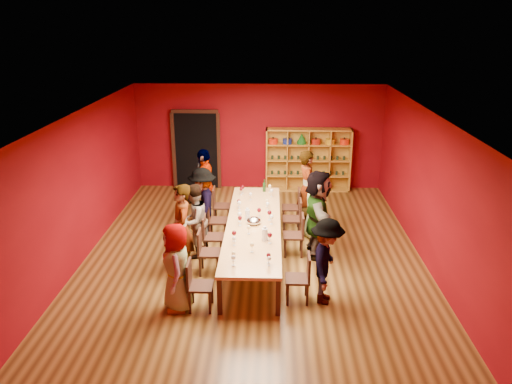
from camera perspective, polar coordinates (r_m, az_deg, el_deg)
room_shell at (r=9.99m, az=-0.30°, el=0.36°), size 7.10×9.10×3.04m
tasting_table at (r=10.28m, az=-0.29°, el=-3.86°), size 1.10×4.50×0.75m
doorway at (r=14.49m, az=-6.80°, el=4.79°), size 1.40×0.17×2.30m
shelving_unit at (r=14.30m, az=5.96°, el=4.04°), size 2.40×0.40×1.80m
chair_person_left_0 at (r=8.67m, az=-6.89°, el=-10.25°), size 0.42×0.42×0.89m
person_left_0 at (r=8.58m, az=-9.07°, el=-8.50°), size 0.57×0.84×1.56m
chair_person_left_1 at (r=9.78m, az=-5.81°, el=-6.56°), size 0.42×0.42×0.89m
person_left_1 at (r=9.67m, az=-8.49°, el=-4.29°), size 0.64×0.77×1.82m
chair_person_left_2 at (r=10.43m, az=-5.31°, el=-4.81°), size 0.42×0.42×0.89m
person_left_2 at (r=10.36m, az=-7.19°, el=-3.30°), size 0.69×0.87×1.57m
chair_person_left_3 at (r=11.23m, az=-4.77°, el=-2.96°), size 0.42×0.42×0.89m
person_left_3 at (r=11.14m, az=-6.09°, el=-1.37°), size 0.58×1.12×1.65m
chair_person_left_4 at (r=12.06m, az=-4.31°, el=-1.33°), size 0.42×0.42×0.89m
person_left_4 at (r=11.95m, az=-5.86°, el=0.62°), size 0.55×1.11×1.85m
chair_person_right_0 at (r=8.86m, az=5.29°, el=-9.50°), size 0.42×0.42×0.89m
person_right_0 at (r=8.76m, az=8.07°, el=-7.87°), size 0.63×1.07×1.56m
chair_person_right_2 at (r=10.48m, az=4.73°, el=-4.67°), size 0.42×0.42×0.89m
person_right_2 at (r=10.34m, az=7.06°, el=-2.47°), size 0.54×1.74×1.86m
chair_person_right_3 at (r=11.30m, az=4.52°, el=-2.80°), size 0.42×0.42×0.89m
person_right_3 at (r=11.24m, az=6.71°, el=-1.62°), size 0.54×0.80×1.50m
chair_person_right_4 at (r=11.97m, az=4.38°, el=-1.50°), size 0.42×0.42×0.89m
person_right_4 at (r=11.84m, az=5.86°, el=0.42°), size 0.59×0.74×1.85m
wine_glass_0 at (r=9.26m, az=-2.52°, el=-5.38°), size 0.07×0.07×0.19m
wine_glass_1 at (r=10.10m, az=-1.85°, el=-3.04°), size 0.09×0.09×0.21m
wine_glass_2 at (r=11.70m, az=1.79°, el=0.10°), size 0.08×0.08×0.19m
wine_glass_3 at (r=8.54m, az=-2.60°, el=-7.54°), size 0.08×0.08×0.20m
wine_glass_4 at (r=8.55m, az=1.51°, el=-7.64°), size 0.07×0.07×0.18m
wine_glass_5 at (r=9.41m, az=-2.52°, el=-4.76°), size 0.09×0.09×0.22m
wine_glass_6 at (r=11.05m, az=-1.98°, el=-1.09°), size 0.08×0.08×0.19m
wine_glass_7 at (r=10.49m, az=0.36°, el=-2.14°), size 0.09×0.09×0.22m
wine_glass_8 at (r=8.72m, az=-2.58°, el=-7.07°), size 0.07×0.07×0.18m
wine_glass_9 at (r=11.92m, az=-1.55°, el=0.52°), size 0.08×0.08×0.20m
wine_glass_10 at (r=9.47m, az=1.40°, el=-4.82°), size 0.07×0.07×0.18m
wine_glass_11 at (r=8.63m, az=1.44°, el=-7.29°), size 0.08×0.08×0.19m
wine_glass_12 at (r=9.32m, az=1.59°, el=-5.00°), size 0.09×0.09×0.22m
wine_glass_13 at (r=9.72m, az=-0.85°, el=-4.10°), size 0.08×0.08×0.19m
wine_glass_14 at (r=10.28m, az=-1.89°, el=-2.61°), size 0.09×0.09×0.22m
wine_glass_15 at (r=11.10m, az=1.29°, el=-1.05°), size 0.07×0.07×0.18m
wine_glass_16 at (r=11.49m, az=-0.62°, el=-0.30°), size 0.07×0.07×0.18m
wine_glass_17 at (r=8.99m, az=-0.47°, el=-6.09°), size 0.08×0.08×0.20m
wine_glass_18 at (r=10.35m, az=1.55°, el=-2.42°), size 0.09×0.09×0.22m
wine_glass_19 at (r=12.00m, az=1.59°, el=0.63°), size 0.08×0.08×0.20m
wine_glass_20 at (r=10.88m, az=-1.92°, el=-1.31°), size 0.09×0.09×0.22m
wine_glass_21 at (r=11.82m, az=-1.72°, el=0.30°), size 0.07×0.07×0.19m
wine_glass_22 at (r=10.86m, az=1.35°, el=-1.43°), size 0.08×0.08×0.20m
wine_glass_23 at (r=10.16m, az=1.79°, el=-2.90°), size 0.08×0.08×0.21m
spittoon_bowl at (r=10.20m, az=-0.25°, el=-3.32°), size 0.30×0.30×0.16m
carafe_a at (r=10.40m, az=-0.98°, el=-2.57°), size 0.11×0.11×0.26m
carafe_b at (r=9.45m, az=1.00°, el=-4.84°), size 0.14×0.14×0.29m
wine_bottle at (r=12.05m, az=0.95°, el=0.58°), size 0.09×0.09×0.30m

